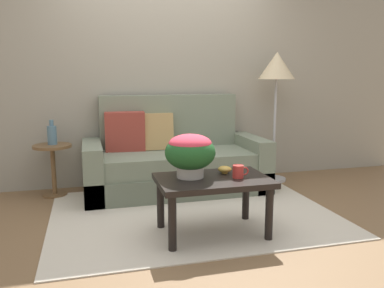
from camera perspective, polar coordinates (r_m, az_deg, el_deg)
name	(u,v)px	position (r m, az deg, el deg)	size (l,w,h in m)	color
ground_plane	(195,216)	(3.67, 0.39, -10.46)	(14.00, 14.00, 0.00)	brown
wall_back	(164,57)	(4.76, -4.02, 12.50)	(6.40, 0.12, 2.99)	gray
area_rug	(192,213)	(3.74, 0.06, -9.98)	(2.56, 1.93, 0.01)	beige
couch	(173,162)	(4.40, -2.76, -2.61)	(1.98, 0.86, 1.06)	#626B59
coffee_table	(213,187)	(3.17, 3.06, -6.19)	(0.89, 0.59, 0.47)	black
side_table	(53,161)	(4.43, -19.51, -2.30)	(0.40, 0.40, 0.56)	brown
floor_lamp	(277,72)	(4.82, 12.16, 10.12)	(0.43, 0.43, 1.55)	#B2B2B7
potted_plant	(190,152)	(3.11, -0.27, -1.10)	(0.40, 0.40, 0.35)	#B7B2A8
coffee_mug	(238,171)	(3.15, 6.76, -3.98)	(0.13, 0.09, 0.10)	red
snack_bowl	(225,169)	(3.29, 4.77, -3.67)	(0.12, 0.12, 0.06)	gold
table_vase	(52,134)	(4.40, -19.63, 1.31)	(0.10, 0.10, 0.26)	slate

